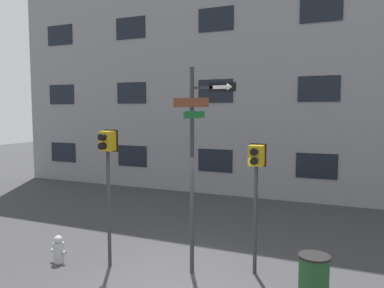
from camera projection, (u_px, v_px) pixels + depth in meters
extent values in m
plane|color=#38383A|center=(174.00, 286.00, 7.42)|extent=(60.00, 60.00, 0.00)
cube|color=gray|center=(267.00, 16.00, 14.48)|extent=(24.00, 0.60, 14.26)
cube|color=black|center=(63.00, 152.00, 18.59)|extent=(1.49, 0.03, 0.94)
cube|color=black|center=(132.00, 156.00, 17.03)|extent=(1.49, 0.03, 0.94)
cube|color=black|center=(215.00, 160.00, 15.46)|extent=(1.49, 0.03, 0.94)
cube|color=black|center=(316.00, 166.00, 13.90)|extent=(1.49, 0.03, 0.94)
cube|color=black|center=(62.00, 94.00, 18.34)|extent=(1.49, 0.03, 0.94)
cube|color=black|center=(131.00, 93.00, 16.78)|extent=(1.49, 0.03, 0.94)
cube|color=black|center=(215.00, 91.00, 15.21)|extent=(1.49, 0.03, 0.94)
cube|color=black|center=(319.00, 89.00, 13.65)|extent=(1.49, 0.03, 0.94)
cube|color=black|center=(60.00, 35.00, 18.09)|extent=(1.49, 0.03, 0.94)
cube|color=black|center=(130.00, 28.00, 16.53)|extent=(1.49, 0.03, 0.94)
cube|color=black|center=(216.00, 19.00, 14.96)|extent=(1.49, 0.03, 0.94)
cube|color=black|center=(321.00, 9.00, 13.40)|extent=(1.49, 0.03, 0.94)
cylinder|color=#2D2D33|center=(192.00, 172.00, 7.85)|extent=(0.09, 0.09, 4.36)
cube|color=#2D2D33|center=(207.00, 88.00, 7.57)|extent=(0.66, 0.05, 0.05)
cube|color=brown|center=(191.00, 103.00, 7.67)|extent=(0.79, 0.02, 0.19)
cube|color=#196B2D|center=(195.00, 115.00, 7.72)|extent=(0.02, 1.10, 0.15)
cube|color=black|center=(222.00, 87.00, 7.42)|extent=(0.56, 0.02, 0.18)
cube|color=white|center=(220.00, 87.00, 7.43)|extent=(0.32, 0.01, 0.07)
cone|color=white|center=(230.00, 87.00, 7.35)|extent=(0.10, 0.14, 0.14)
cylinder|color=#2D2D33|center=(109.00, 209.00, 8.30)|extent=(0.08, 0.08, 2.60)
cube|color=gold|center=(108.00, 141.00, 8.16)|extent=(0.28, 0.26, 0.43)
cube|color=black|center=(111.00, 141.00, 8.29)|extent=(0.34, 0.02, 0.49)
cylinder|color=black|center=(102.00, 137.00, 7.98)|extent=(0.15, 0.12, 0.15)
cylinder|color=black|center=(102.00, 146.00, 8.00)|extent=(0.15, 0.12, 0.15)
cylinder|color=#EA4C14|center=(104.00, 137.00, 8.03)|extent=(0.12, 0.01, 0.12)
cylinder|color=#2D2D33|center=(255.00, 220.00, 7.91)|extent=(0.08, 0.08, 2.33)
cube|color=gold|center=(256.00, 156.00, 7.79)|extent=(0.29, 0.26, 0.43)
cube|color=black|center=(258.00, 155.00, 7.92)|extent=(0.35, 0.02, 0.49)
cylinder|color=black|center=(254.00, 152.00, 7.61)|extent=(0.15, 0.12, 0.15)
cylinder|color=black|center=(254.00, 161.00, 7.62)|extent=(0.15, 0.12, 0.15)
cylinder|color=orange|center=(255.00, 152.00, 7.66)|extent=(0.12, 0.01, 0.12)
cylinder|color=#A5A5A8|center=(59.00, 253.00, 8.56)|extent=(0.24, 0.24, 0.47)
sphere|color=#A5A5A8|center=(58.00, 240.00, 8.53)|extent=(0.20, 0.20, 0.20)
cylinder|color=#A5A5A8|center=(53.00, 251.00, 8.62)|extent=(0.08, 0.08, 0.08)
cylinder|color=#A5A5A8|center=(64.00, 253.00, 8.49)|extent=(0.08, 0.08, 0.08)
cylinder|color=#1E4723|center=(314.00, 281.00, 6.69)|extent=(0.53, 0.53, 0.87)
cylinder|color=black|center=(314.00, 256.00, 6.65)|extent=(0.56, 0.56, 0.04)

